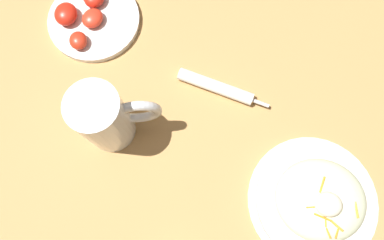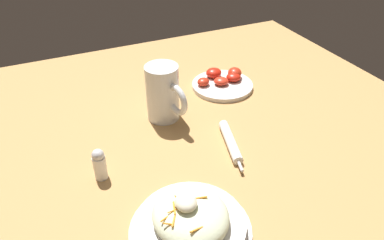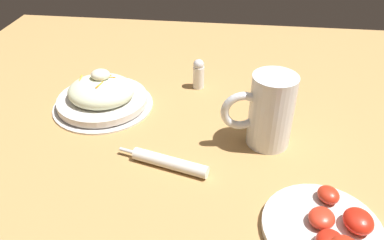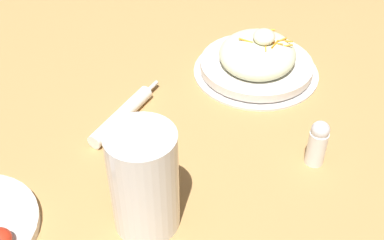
{
  "view_description": "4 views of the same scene",
  "coord_description": "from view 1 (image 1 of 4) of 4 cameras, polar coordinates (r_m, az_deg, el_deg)",
  "views": [
    {
      "loc": [
        -0.02,
        -0.16,
        0.67
      ],
      "look_at": [
        -0.04,
        -0.0,
        0.09
      ],
      "focal_mm": 32.89,
      "sensor_mm": 36.0,
      "label": 1
    },
    {
      "loc": [
        0.63,
        -0.3,
        0.59
      ],
      "look_at": [
        -0.07,
        0.02,
        0.06
      ],
      "focal_mm": 34.66,
      "sensor_mm": 36.0,
      "label": 2
    },
    {
      "loc": [
        -0.11,
        0.64,
        0.5
      ],
      "look_at": [
        -0.03,
        -0.01,
        0.05
      ],
      "focal_mm": 35.52,
      "sensor_mm": 36.0,
      "label": 3
    },
    {
      "loc": [
        -0.6,
        -0.18,
        0.55
      ],
      "look_at": [
        -0.03,
        -0.04,
        0.06
      ],
      "focal_mm": 46.22,
      "sensor_mm": 36.0,
      "label": 4
    }
  ],
  "objects": [
    {
      "name": "napkin_roll",
      "position": [
        0.7,
        3.84,
        5.42
      ],
      "size": [
        0.19,
        0.06,
        0.02
      ],
      "color": "white",
      "rests_on": "ground_plane"
    },
    {
      "name": "salad_plate",
      "position": [
        0.68,
        19.7,
        -12.16
      ],
      "size": [
        0.24,
        0.24,
        0.09
      ],
      "color": "silver",
      "rests_on": "ground_plane"
    },
    {
      "name": "beer_mug",
      "position": [
        0.64,
        -13.77,
        0.06
      ],
      "size": [
        0.15,
        0.09,
        0.16
      ],
      "color": "white",
      "rests_on": "ground_plane"
    },
    {
      "name": "tomato_plate",
      "position": [
        0.8,
        -16.19,
        15.89
      ],
      "size": [
        0.19,
        0.19,
        0.05
      ],
      "color": "silver",
      "rests_on": "ground_plane"
    },
    {
      "name": "ground_plane",
      "position": [
        0.69,
        3.08,
        -1.89
      ],
      "size": [
        1.43,
        1.43,
        0.0
      ],
      "primitive_type": "plane",
      "color": "#B2844C"
    }
  ]
}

